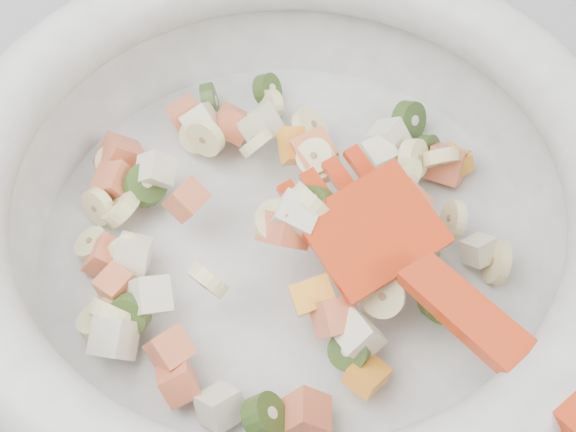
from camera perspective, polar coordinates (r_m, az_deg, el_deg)
The scene contains 1 object.
mixing_bowl at distance 0.46m, azimuth 0.03°, elevation 0.82°, with size 0.49×0.39×0.13m.
Camera 1 is at (0.09, 1.16, 1.33)m, focal length 50.00 mm.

